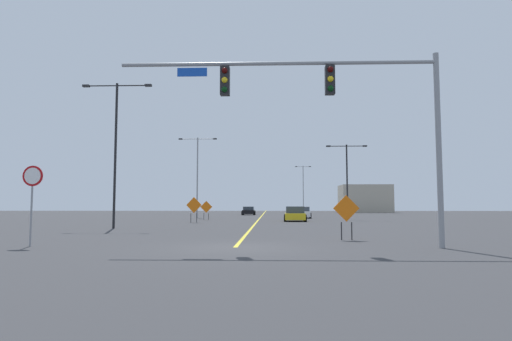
% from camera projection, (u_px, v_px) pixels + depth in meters
% --- Properties ---
extents(ground, '(193.87, 193.87, 0.00)m').
position_uv_depth(ground, '(235.00, 248.00, 15.44)').
color(ground, '#38383A').
extents(road_centre_stripe, '(0.16, 107.71, 0.01)m').
position_uv_depth(road_centre_stripe, '(263.00, 214.00, 69.09)').
color(road_centre_stripe, yellow).
rests_on(road_centre_stripe, ground).
extents(traffic_signal_assembly, '(11.59, 0.44, 6.99)m').
position_uv_depth(traffic_signal_assembly, '(331.00, 99.00, 15.73)').
color(traffic_signal_assembly, gray).
rests_on(traffic_signal_assembly, ground).
extents(stop_sign, '(0.76, 0.07, 2.96)m').
position_uv_depth(stop_sign, '(32.00, 189.00, 15.98)').
color(stop_sign, gray).
rests_on(stop_sign, ground).
extents(street_lamp_far_left, '(4.60, 0.24, 9.52)m').
position_uv_depth(street_lamp_far_left, '(116.00, 142.00, 28.38)').
color(street_lamp_far_left, black).
rests_on(street_lamp_far_left, ground).
extents(street_lamp_near_left, '(4.19, 0.24, 7.73)m').
position_uv_depth(street_lamp_near_left, '(347.00, 174.00, 44.62)').
color(street_lamp_near_left, black).
rests_on(street_lamp_near_left, ground).
extents(street_lamp_far_right, '(3.30, 0.24, 9.63)m').
position_uv_depth(street_lamp_far_right, '(303.00, 185.00, 90.04)').
color(street_lamp_far_right, gray).
rests_on(street_lamp_far_right, ground).
extents(street_lamp_mid_right, '(4.62, 0.24, 9.63)m').
position_uv_depth(street_lamp_mid_right, '(197.00, 170.00, 52.22)').
color(street_lamp_mid_right, gray).
rests_on(street_lamp_mid_right, ground).
extents(construction_sign_left_lane, '(1.36, 0.27, 2.19)m').
position_uv_depth(construction_sign_left_lane, '(194.00, 206.00, 37.28)').
color(construction_sign_left_lane, orange).
rests_on(construction_sign_left_lane, ground).
extents(construction_sign_median_near, '(1.22, 0.10, 1.93)m').
position_uv_depth(construction_sign_median_near, '(206.00, 208.00, 44.46)').
color(construction_sign_median_near, orange).
rests_on(construction_sign_median_near, ground).
extents(construction_sign_right_lane, '(1.15, 0.10, 1.94)m').
position_uv_depth(construction_sign_right_lane, '(346.00, 211.00, 18.81)').
color(construction_sign_right_lane, orange).
rests_on(construction_sign_right_lane, ground).
extents(car_yellow_passing, '(2.19, 3.96, 1.37)m').
position_uv_depth(car_yellow_passing, '(295.00, 214.00, 40.52)').
color(car_yellow_passing, gold).
rests_on(car_yellow_passing, ground).
extents(car_white_mid, '(2.10, 4.10, 1.30)m').
position_uv_depth(car_white_mid, '(302.00, 213.00, 50.10)').
color(car_white_mid, white).
rests_on(car_white_mid, ground).
extents(car_black_approaching, '(2.00, 4.03, 1.26)m').
position_uv_depth(car_black_approaching, '(249.00, 211.00, 66.34)').
color(car_black_approaching, black).
rests_on(car_black_approaching, ground).
extents(roadside_building_east, '(9.72, 7.25, 5.51)m').
position_uv_depth(roadside_building_east, '(365.00, 199.00, 87.33)').
color(roadside_building_east, '#B2A893').
rests_on(roadside_building_east, ground).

